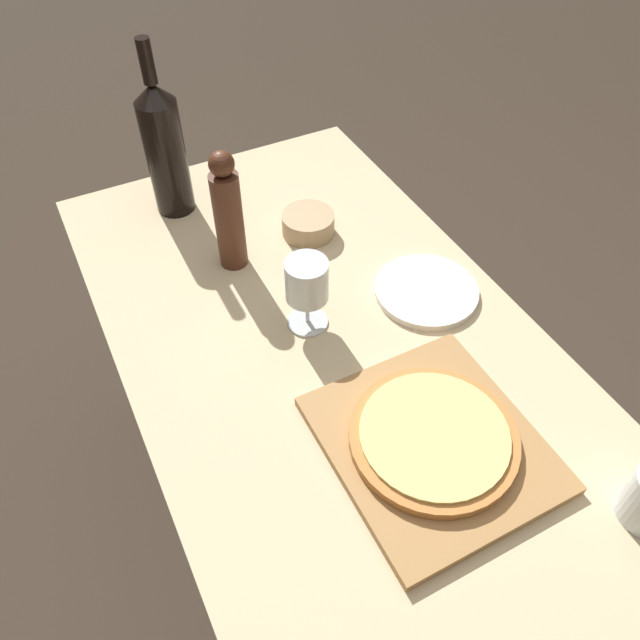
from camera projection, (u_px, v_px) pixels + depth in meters
The scene contains 9 objects.
ground_plane at pixel (331, 527), 1.69m from camera, with size 12.00×12.00×0.00m, color #382D23.
dining_table at pixel (336, 386), 1.22m from camera, with size 0.74×1.38×0.75m.
cutting_board at pixel (432, 444), 0.99m from camera, with size 0.32×0.35×0.02m.
pizza at pixel (434, 437), 0.98m from camera, with size 0.27×0.27×0.02m.
wine_bottle at pixel (165, 148), 1.31m from camera, with size 0.09×0.09×0.38m.
pepper_mill at pixel (228, 214), 1.21m from camera, with size 0.06×0.06×0.26m.
wine_glass at pixel (307, 283), 1.11m from camera, with size 0.08×0.08×0.15m.
small_bowl at pixel (308, 224), 1.35m from camera, with size 0.11×0.11×0.05m.
dinner_plate at pixel (426, 291), 1.23m from camera, with size 0.21×0.21×0.01m.
Camera 1 is at (-0.36, -0.64, 1.62)m, focal length 35.00 mm.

